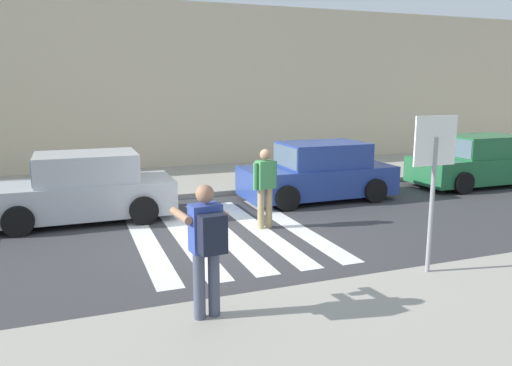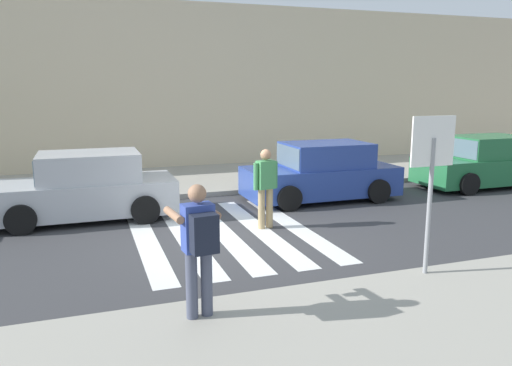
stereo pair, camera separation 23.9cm
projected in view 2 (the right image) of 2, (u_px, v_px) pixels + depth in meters
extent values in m
plane|color=#38383A|center=(226.00, 235.00, 10.33)|extent=(120.00, 120.00, 0.00)
cube|color=#9E998C|center=(174.00, 181.00, 15.87)|extent=(60.00, 4.80, 0.14)
cube|color=beige|center=(152.00, 87.00, 19.39)|extent=(56.00, 4.00, 5.95)
cube|color=silver|center=(146.00, 240.00, 9.99)|extent=(0.44, 5.20, 0.01)
cube|color=silver|center=(185.00, 236.00, 10.25)|extent=(0.44, 5.20, 0.01)
cube|color=silver|center=(223.00, 232.00, 10.51)|extent=(0.44, 5.20, 0.01)
cube|color=silver|center=(259.00, 229.00, 10.77)|extent=(0.44, 5.20, 0.01)
cube|color=silver|center=(293.00, 225.00, 11.03)|extent=(0.44, 5.20, 0.01)
cylinder|color=gray|center=(429.00, 207.00, 7.67)|extent=(0.07, 0.07, 2.13)
cube|color=white|center=(433.00, 141.00, 7.48)|extent=(0.76, 0.03, 0.76)
cube|color=red|center=(432.00, 141.00, 7.50)|extent=(0.66, 0.02, 0.66)
cylinder|color=#474C60|center=(192.00, 285.00, 6.27)|extent=(0.15, 0.15, 0.88)
cylinder|color=#474C60|center=(207.00, 282.00, 6.36)|extent=(0.15, 0.15, 0.88)
cube|color=#33479E|center=(198.00, 227.00, 6.17)|extent=(0.41, 0.28, 0.60)
sphere|color=#A37556|center=(197.00, 194.00, 6.09)|extent=(0.23, 0.23, 0.23)
cylinder|color=#A37556|center=(174.00, 215.00, 6.24)|extent=(0.17, 0.59, 0.10)
cylinder|color=#A37556|center=(210.00, 211.00, 6.44)|extent=(0.17, 0.59, 0.10)
cube|color=black|center=(187.00, 208.00, 6.49)|extent=(0.15, 0.12, 0.10)
cube|color=black|center=(204.00, 234.00, 5.97)|extent=(0.34, 0.24, 0.48)
cylinder|color=tan|center=(261.00, 209.00, 10.71)|extent=(0.15, 0.15, 0.88)
cylinder|color=tan|center=(269.00, 208.00, 10.81)|extent=(0.15, 0.15, 0.88)
cube|color=#3D844C|center=(266.00, 175.00, 10.62)|extent=(0.42, 0.30, 0.60)
sphere|color=#A37556|center=(266.00, 155.00, 10.54)|extent=(0.23, 0.23, 0.23)
cylinder|color=#3D844C|center=(256.00, 177.00, 10.51)|extent=(0.10, 0.10, 0.58)
cylinder|color=#3D844C|center=(275.00, 175.00, 10.74)|extent=(0.10, 0.10, 0.58)
cube|color=#B7BABF|center=(84.00, 197.00, 11.48)|extent=(4.10, 1.70, 0.76)
cube|color=#B7BABF|center=(89.00, 166.00, 11.39)|extent=(2.20, 1.56, 0.64)
cube|color=slate|center=(38.00, 169.00, 11.04)|extent=(0.10, 1.50, 0.54)
cube|color=slate|center=(133.00, 164.00, 11.70)|extent=(0.10, 1.50, 0.51)
cylinder|color=black|center=(21.00, 220.00, 10.32)|extent=(0.64, 0.22, 0.64)
cylinder|color=black|center=(28.00, 202.00, 11.89)|extent=(0.64, 0.22, 0.64)
cylinder|color=black|center=(145.00, 210.00, 11.14)|extent=(0.64, 0.22, 0.64)
cylinder|color=black|center=(137.00, 194.00, 12.71)|extent=(0.64, 0.22, 0.64)
cube|color=#284293|center=(320.00, 181.00, 13.43)|extent=(4.10, 1.70, 0.76)
cube|color=#284293|center=(326.00, 155.00, 13.34)|extent=(2.20, 1.56, 0.64)
cube|color=slate|center=(289.00, 156.00, 12.99)|extent=(0.10, 1.50, 0.54)
cube|color=slate|center=(358.00, 153.00, 13.65)|extent=(0.10, 1.50, 0.51)
cylinder|color=black|center=(289.00, 198.00, 12.27)|extent=(0.64, 0.22, 0.64)
cylinder|color=black|center=(265.00, 185.00, 13.84)|extent=(0.64, 0.22, 0.64)
cylinder|color=black|center=(378.00, 191.00, 13.09)|extent=(0.64, 0.22, 0.64)
cylinder|color=black|center=(346.00, 180.00, 14.67)|extent=(0.64, 0.22, 0.64)
cube|color=#236B3D|center=(483.00, 169.00, 15.21)|extent=(4.10, 1.70, 0.76)
cube|color=#236B3D|center=(488.00, 146.00, 15.12)|extent=(2.20, 1.56, 0.64)
cube|color=slate|center=(460.00, 148.00, 14.77)|extent=(0.10, 1.50, 0.54)
cylinder|color=black|center=(469.00, 184.00, 14.05)|extent=(0.64, 0.22, 0.64)
cylinder|color=black|center=(429.00, 174.00, 15.62)|extent=(0.64, 0.22, 0.64)
cylinder|color=black|center=(493.00, 170.00, 16.44)|extent=(0.64, 0.22, 0.64)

